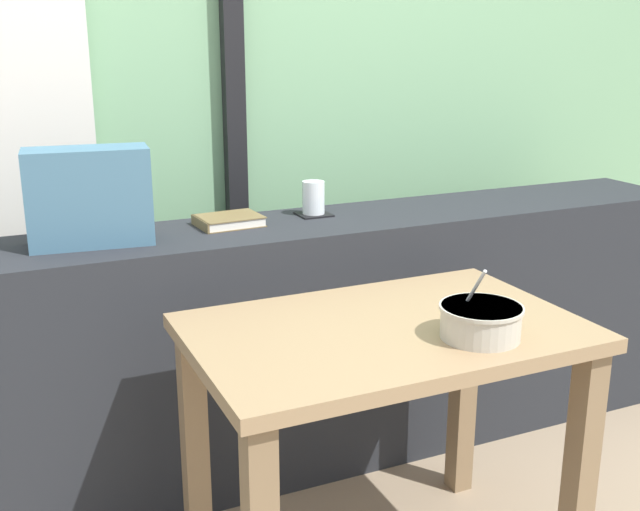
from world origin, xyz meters
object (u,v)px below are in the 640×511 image
coaster_square (313,214)px  soup_bowl (481,321)px  juice_glass (313,199)px  throw_pillow (89,197)px  closed_book (228,221)px  breakfast_table (384,376)px

coaster_square → soup_bowl: (0.04, -0.83, -0.07)m
juice_glass → soup_bowl: (0.04, -0.83, -0.12)m
soup_bowl → throw_pillow: bearing=133.6°
juice_glass → closed_book: 0.29m
breakfast_table → closed_book: size_ratio=4.71×
juice_glass → breakfast_table: bearing=-99.7°
breakfast_table → soup_bowl: bearing=-44.0°
closed_book → breakfast_table: bearing=-75.5°
juice_glass → soup_bowl: bearing=-87.1°
juice_glass → throw_pillow: size_ratio=0.32×
coaster_square → soup_bowl: bearing=-87.1°
breakfast_table → juice_glass: size_ratio=8.93×
juice_glass → throw_pillow: 0.69m
closed_book → throw_pillow: throw_pillow is taller
coaster_square → throw_pillow: size_ratio=0.31×
coaster_square → throw_pillow: throw_pillow is taller
closed_book → soup_bowl: 0.88m
breakfast_table → closed_book: 0.73m
breakfast_table → throw_pillow: bearing=133.0°
throw_pillow → soup_bowl: (0.72, -0.76, -0.20)m
throw_pillow → soup_bowl: size_ratio=1.70×
closed_book → throw_pillow: 0.42m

